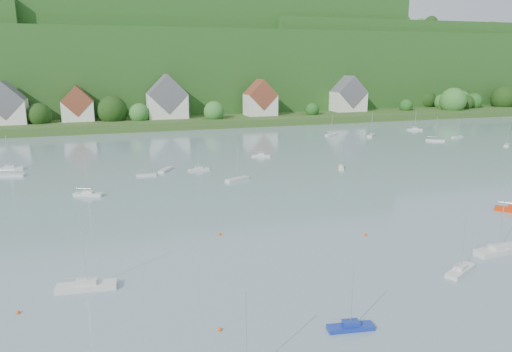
{
  "coord_description": "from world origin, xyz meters",
  "views": [
    {
      "loc": [
        -20.27,
        -13.03,
        26.48
      ],
      "look_at": [
        7.74,
        75.0,
        4.0
      ],
      "focal_mm": 33.5,
      "sensor_mm": 36.0,
      "label": 1
    }
  ],
  "objects_px": {
    "near_sailboat_1": "(351,326)",
    "near_sailboat_6": "(86,286)",
    "near_sailboat_3": "(460,270)",
    "near_sailboat_4": "(498,250)"
  },
  "relations": [
    {
      "from": "near_sailboat_1",
      "to": "near_sailboat_6",
      "type": "height_order",
      "value": "near_sailboat_6"
    },
    {
      "from": "near_sailboat_1",
      "to": "near_sailboat_6",
      "type": "bearing_deg",
      "value": 153.75
    },
    {
      "from": "near_sailboat_3",
      "to": "near_sailboat_6",
      "type": "height_order",
      "value": "near_sailboat_6"
    },
    {
      "from": "near_sailboat_1",
      "to": "near_sailboat_6",
      "type": "distance_m",
      "value": 30.92
    },
    {
      "from": "near_sailboat_1",
      "to": "near_sailboat_3",
      "type": "bearing_deg",
      "value": 28.66
    },
    {
      "from": "near_sailboat_3",
      "to": "near_sailboat_4",
      "type": "height_order",
      "value": "near_sailboat_4"
    },
    {
      "from": "near_sailboat_1",
      "to": "near_sailboat_3",
      "type": "relative_size",
      "value": 0.84
    },
    {
      "from": "near_sailboat_6",
      "to": "near_sailboat_1",
      "type": "bearing_deg",
      "value": -28.18
    },
    {
      "from": "near_sailboat_1",
      "to": "near_sailboat_6",
      "type": "relative_size",
      "value": 0.69
    },
    {
      "from": "near_sailboat_3",
      "to": "near_sailboat_6",
      "type": "xyz_separation_m",
      "value": [
        -45.45,
        9.73,
        0.05
      ]
    }
  ]
}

